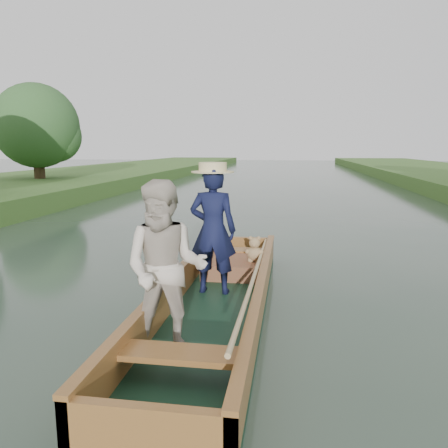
# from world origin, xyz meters

# --- Properties ---
(ground) EXTENTS (120.00, 120.00, 0.00)m
(ground) POSITION_xyz_m (0.00, 0.00, 0.00)
(ground) COLOR #283D30
(ground) RESTS_ON ground
(trees_far) EXTENTS (22.95, 13.69, 4.52)m
(trees_far) POSITION_xyz_m (0.55, 7.97, 2.53)
(trees_far) COLOR #47331E
(trees_far) RESTS_ON ground
(punt) EXTENTS (1.20, 5.00, 1.70)m
(punt) POSITION_xyz_m (-0.10, -0.16, 0.53)
(punt) COLOR #133320
(punt) RESTS_ON ground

